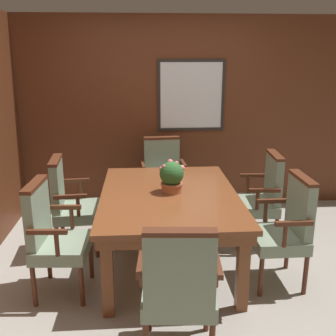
% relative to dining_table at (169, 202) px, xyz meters
% --- Properties ---
extents(ground_plane, '(14.00, 14.00, 0.00)m').
position_rel_dining_table_xyz_m(ground_plane, '(0.04, -0.19, -0.64)').
color(ground_plane, '#A39E93').
extents(wall_back, '(7.20, 0.08, 2.45)m').
position_rel_dining_table_xyz_m(wall_back, '(0.04, 1.60, 0.59)').
color(wall_back, '#5B2D19').
rests_on(wall_back, ground_plane).
extents(dining_table, '(1.26, 1.73, 0.73)m').
position_rel_dining_table_xyz_m(dining_table, '(0.00, 0.00, 0.00)').
color(dining_table, brown).
rests_on(dining_table, ground_plane).
extents(chair_right_far, '(0.48, 0.56, 0.99)m').
position_rel_dining_table_xyz_m(chair_right_far, '(1.02, 0.41, -0.10)').
color(chair_right_far, '#562B19').
rests_on(chair_right_far, ground_plane).
extents(chair_right_near, '(0.45, 0.54, 0.99)m').
position_rel_dining_table_xyz_m(chair_right_near, '(1.00, -0.38, -0.10)').
color(chair_right_near, '#562B19').
rests_on(chair_right_near, ground_plane).
extents(chair_left_near, '(0.48, 0.55, 0.99)m').
position_rel_dining_table_xyz_m(chair_left_near, '(-1.00, -0.40, -0.10)').
color(chair_left_near, '#562B19').
rests_on(chair_left_near, ground_plane).
extents(chair_head_near, '(0.56, 0.48, 0.99)m').
position_rel_dining_table_xyz_m(chair_head_near, '(-0.02, -1.24, -0.10)').
color(chair_head_near, '#562B19').
rests_on(chair_head_near, ground_plane).
extents(chair_head_far, '(0.56, 0.48, 0.99)m').
position_rel_dining_table_xyz_m(chair_head_far, '(0.01, 1.23, -0.10)').
color(chair_head_far, '#562B19').
rests_on(chair_head_far, ground_plane).
extents(chair_left_far, '(0.48, 0.56, 0.99)m').
position_rel_dining_table_xyz_m(chair_left_far, '(-0.99, 0.36, -0.10)').
color(chair_left_far, '#562B19').
rests_on(chair_left_far, ground_plane).
extents(potted_plant, '(0.24, 0.23, 0.31)m').
position_rel_dining_table_xyz_m(potted_plant, '(0.03, 0.03, 0.24)').
color(potted_plant, '#B2603D').
rests_on(potted_plant, dining_table).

